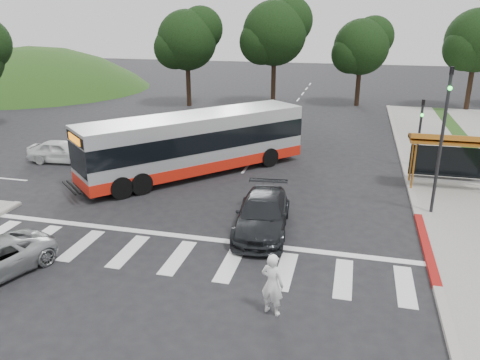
% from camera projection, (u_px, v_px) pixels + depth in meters
% --- Properties ---
extents(ground, '(140.00, 140.00, 0.00)m').
position_uv_depth(ground, '(217.00, 207.00, 21.85)').
color(ground, black).
rests_on(ground, ground).
extents(sidewalk_east, '(4.00, 40.00, 0.12)m').
position_uv_depth(sidewalk_east, '(442.00, 171.00, 26.64)').
color(sidewalk_east, gray).
rests_on(sidewalk_east, ground).
extents(curb_east, '(0.30, 40.00, 0.15)m').
position_uv_depth(curb_east, '(405.00, 168.00, 27.09)').
color(curb_east, '#9E9991').
rests_on(curb_east, ground).
extents(curb_east_red, '(0.32, 6.00, 0.15)m').
position_uv_depth(curb_east_red, '(426.00, 246.00, 17.95)').
color(curb_east_red, maroon).
rests_on(curb_east_red, ground).
extents(hillside_nw, '(44.00, 44.00, 10.00)m').
position_uv_depth(hillside_nw, '(34.00, 89.00, 56.56)').
color(hillside_nw, '#234415').
rests_on(hillside_nw, ground).
extents(crosswalk_ladder, '(18.00, 2.60, 0.01)m').
position_uv_depth(crosswalk_ladder, '(178.00, 257.00, 17.27)').
color(crosswalk_ladder, silver).
rests_on(crosswalk_ladder, ground).
extents(bus_shelter, '(4.20, 1.60, 2.86)m').
position_uv_depth(bus_shelter, '(453.00, 145.00, 23.27)').
color(bus_shelter, '#A7621B').
rests_on(bus_shelter, sidewalk_east).
extents(traffic_signal_ne_tall, '(0.18, 0.37, 6.50)m').
position_uv_depth(traffic_signal_ne_tall, '(443.00, 130.00, 19.73)').
color(traffic_signal_ne_tall, black).
rests_on(traffic_signal_ne_tall, ground).
extents(traffic_signal_ne_short, '(0.18, 0.37, 4.00)m').
position_uv_depth(traffic_signal_ne_short, '(420.00, 126.00, 26.60)').
color(traffic_signal_ne_short, black).
rests_on(traffic_signal_ne_short, ground).
extents(tree_ne_a, '(6.16, 5.74, 9.30)m').
position_uv_depth(tree_ne_a, '(478.00, 39.00, 41.72)').
color(tree_ne_a, black).
rests_on(tree_ne_a, parking_lot).
extents(tree_north_a, '(6.60, 6.15, 10.17)m').
position_uv_depth(tree_north_a, '(276.00, 32.00, 43.81)').
color(tree_north_a, black).
rests_on(tree_north_a, ground).
extents(tree_north_b, '(5.72, 5.33, 8.43)m').
position_uv_depth(tree_north_b, '(362.00, 46.00, 44.24)').
color(tree_north_b, black).
rests_on(tree_north_b, ground).
extents(tree_north_c, '(6.16, 5.74, 9.30)m').
position_uv_depth(tree_north_c, '(188.00, 39.00, 44.01)').
color(tree_north_c, black).
rests_on(tree_north_c, ground).
extents(transit_bus, '(10.70, 11.54, 3.34)m').
position_uv_depth(transit_bus, '(196.00, 145.00, 25.90)').
color(transit_bus, '#ABAEB0').
rests_on(transit_bus, ground).
extents(pedestrian, '(0.83, 0.68, 1.98)m').
position_uv_depth(pedestrian, '(272.00, 284.00, 13.75)').
color(pedestrian, white).
rests_on(pedestrian, ground).
extents(dark_sedan, '(2.51, 5.25, 1.48)m').
position_uv_depth(dark_sedan, '(262.00, 214.00, 19.19)').
color(dark_sedan, black).
rests_on(dark_sedan, ground).
extents(west_car_white, '(4.14, 1.96, 1.37)m').
position_uv_depth(west_car_white, '(62.00, 151.00, 28.22)').
color(west_car_white, silver).
rests_on(west_car_white, ground).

